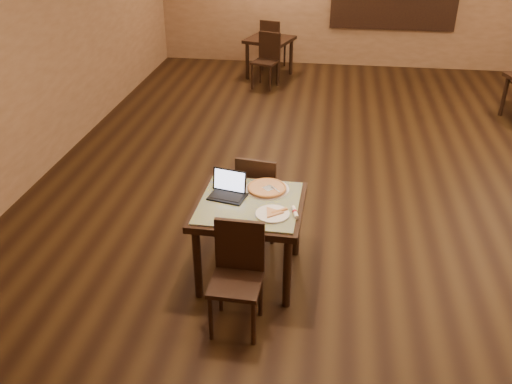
% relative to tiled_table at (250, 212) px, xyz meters
% --- Properties ---
extents(ground, '(10.00, 10.00, 0.00)m').
position_rel_tiled_table_xyz_m(ground, '(1.17, 1.95, -0.66)').
color(ground, black).
rests_on(ground, ground).
extents(wall_left, '(0.02, 10.00, 3.00)m').
position_rel_tiled_table_xyz_m(wall_left, '(-2.83, 1.95, 0.84)').
color(wall_left, '#8C6647').
rests_on(wall_left, ground).
extents(tiled_table, '(0.94, 0.94, 0.76)m').
position_rel_tiled_table_xyz_m(tiled_table, '(0.00, 0.00, 0.00)').
color(tiled_table, black).
rests_on(tiled_table, ground).
extents(chair_main_near, '(0.40, 0.40, 0.90)m').
position_rel_tiled_table_xyz_m(chair_main_near, '(0.00, -0.62, -0.15)').
color(chair_main_near, black).
rests_on(chair_main_near, ground).
extents(chair_main_far, '(0.44, 0.44, 0.91)m').
position_rel_tiled_table_xyz_m(chair_main_far, '(-0.01, 0.62, -0.15)').
color(chair_main_far, black).
rests_on(chair_main_far, ground).
extents(laptop, '(0.35, 0.30, 0.21)m').
position_rel_tiled_table_xyz_m(laptop, '(-0.20, 0.10, 0.16)').
color(laptop, black).
rests_on(laptop, tiled_table).
extents(plate, '(0.28, 0.28, 0.02)m').
position_rel_tiled_table_xyz_m(plate, '(0.22, -0.18, 0.11)').
color(plate, white).
rests_on(plate, tiled_table).
extents(pizza_slice, '(0.26, 0.26, 0.02)m').
position_rel_tiled_table_xyz_m(pizza_slice, '(0.22, -0.18, 0.13)').
color(pizza_slice, '#D1BF8B').
rests_on(pizza_slice, plate).
extents(pizza_pan, '(0.40, 0.40, 0.01)m').
position_rel_tiled_table_xyz_m(pizza_pan, '(0.12, 0.24, 0.11)').
color(pizza_pan, silver).
rests_on(pizza_pan, tiled_table).
extents(pizza_whole, '(0.35, 0.35, 0.02)m').
position_rel_tiled_table_xyz_m(pizza_whole, '(0.12, 0.24, 0.12)').
color(pizza_whole, '#D1BF8B').
rests_on(pizza_whole, pizza_pan).
extents(spatula, '(0.21, 0.23, 0.01)m').
position_rel_tiled_table_xyz_m(spatula, '(0.14, 0.22, 0.13)').
color(spatula, silver).
rests_on(spatula, pizza_whole).
extents(napkin_roll, '(0.08, 0.17, 0.04)m').
position_rel_tiled_table_xyz_m(napkin_roll, '(0.40, -0.14, 0.12)').
color(napkin_roll, white).
rests_on(napkin_roll, tiled_table).
extents(other_table_b, '(0.96, 0.96, 0.72)m').
position_rel_tiled_table_xyz_m(other_table_b, '(-0.55, 5.95, -0.06)').
color(other_table_b, black).
rests_on(other_table_b, ground).
extents(other_table_b_chair_near, '(0.50, 0.50, 0.93)m').
position_rel_tiled_table_xyz_m(other_table_b_chair_near, '(-0.53, 5.40, -0.14)').
color(other_table_b_chair_near, black).
rests_on(other_table_b_chair_near, ground).
extents(other_table_b_chair_far, '(0.50, 0.50, 0.93)m').
position_rel_tiled_table_xyz_m(other_table_b_chair_far, '(-0.58, 6.49, -0.14)').
color(other_table_b_chair_far, black).
rests_on(other_table_b_chair_far, ground).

